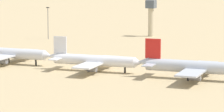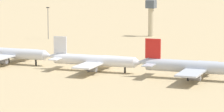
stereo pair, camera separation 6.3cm
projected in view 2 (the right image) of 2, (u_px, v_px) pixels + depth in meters
ground at (107, 67)px, 263.83m from camera, size 4000.00×4000.00×0.00m
parked_jet_yellow_1 at (8, 53)px, 272.04m from camera, size 41.00×34.29×13.59m
parked_jet_white_2 at (93, 60)px, 252.57m from camera, size 40.01×33.63×13.22m
parked_jet_red_3 at (193, 67)px, 234.67m from camera, size 43.32×36.36×14.32m
control_tower at (151, 15)px, 371.93m from camera, size 5.20×5.20×20.84m
light_pole_mid at (48, 21)px, 358.77m from camera, size 1.80×0.50×17.78m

